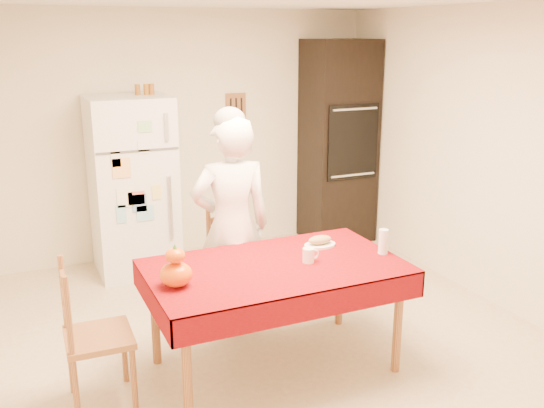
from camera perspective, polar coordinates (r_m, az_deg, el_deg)
floor at (r=4.74m, az=0.35°, el=-12.66°), size 4.50×4.50×0.00m
room_shell at (r=4.21m, az=0.38°, el=7.13°), size 4.02×4.52×2.51m
refrigerator at (r=5.94m, az=-12.97°, el=1.68°), size 0.75×0.74×1.70m
oven_cabinet at (r=6.73m, az=6.25°, el=5.80°), size 0.70×0.62×2.20m
dining_table at (r=4.09m, az=0.28°, el=-6.67°), size 1.70×1.00×0.76m
chair_far at (r=4.87m, az=-3.44°, el=-5.27°), size 0.52×0.51×0.95m
chair_left at (r=3.94m, az=-17.00°, el=-11.34°), size 0.41×0.43×0.95m
seated_woman at (r=4.58m, az=-3.83°, el=-2.19°), size 0.66×0.47×1.69m
coffee_mug at (r=4.10m, az=3.45°, el=-4.84°), size 0.08×0.08×0.10m
pumpkin_lower at (r=3.76m, az=-9.02°, el=-6.56°), size 0.20×0.20×0.15m
pumpkin_upper at (r=3.72m, az=-9.10°, el=-4.83°), size 0.12×0.12×0.09m
wine_glass at (r=4.32m, az=10.43°, el=-3.49°), size 0.07×0.07×0.18m
bread_plate at (r=4.43m, az=4.53°, el=-3.87°), size 0.24×0.24×0.02m
bread_loaf at (r=4.41m, az=4.54°, el=-3.38°), size 0.18×0.10×0.06m
spice_jar_left at (r=5.86m, az=-12.54°, el=10.46°), size 0.05×0.05×0.10m
spice_jar_mid at (r=5.88m, az=-11.75°, el=10.52°), size 0.05×0.05×0.10m
spice_jar_right at (r=5.89m, az=-11.27°, el=10.56°), size 0.05×0.05×0.10m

